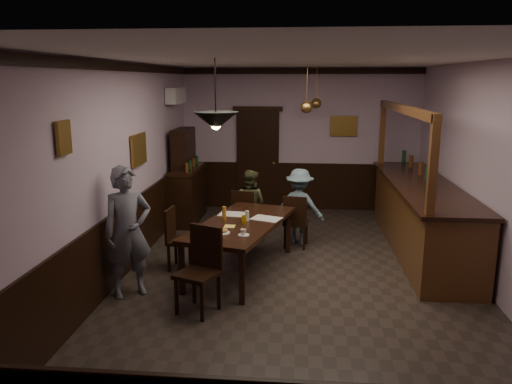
# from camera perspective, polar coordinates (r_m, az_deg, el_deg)

# --- Properties ---
(room) EXTENTS (5.01, 8.01, 3.01)m
(room) POSITION_cam_1_polar(r_m,az_deg,el_deg) (6.73, 4.92, 2.00)
(room) COLOR #2D2621
(room) RESTS_ON ground
(dining_table) EXTENTS (1.53, 2.38, 0.75)m
(dining_table) POSITION_cam_1_polar(r_m,az_deg,el_deg) (7.19, -1.74, -3.93)
(dining_table) COLOR black
(dining_table) RESTS_ON ground
(chair_far_left) EXTENTS (0.47, 0.47, 0.92)m
(chair_far_left) POSITION_cam_1_polar(r_m,az_deg,el_deg) (8.54, -1.33, -2.50)
(chair_far_left) COLOR black
(chair_far_left) RESTS_ON ground
(chair_far_right) EXTENTS (0.44, 0.44, 0.90)m
(chair_far_right) POSITION_cam_1_polar(r_m,az_deg,el_deg) (8.27, 4.53, -3.14)
(chair_far_right) COLOR black
(chair_far_right) RESTS_ON ground
(chair_near) EXTENTS (0.59, 0.59, 1.03)m
(chair_near) POSITION_cam_1_polar(r_m,az_deg,el_deg) (6.09, -6.27, -8.32)
(chair_near) COLOR black
(chair_near) RESTS_ON ground
(chair_side) EXTENTS (0.43, 0.43, 0.92)m
(chair_side) POSITION_cam_1_polar(r_m,az_deg,el_deg) (7.45, -8.99, -4.99)
(chair_side) COLOR black
(chair_side) RESTS_ON ground
(person_standing) EXTENTS (0.74, 0.69, 1.70)m
(person_standing) POSITION_cam_1_polar(r_m,az_deg,el_deg) (6.57, -14.44, -4.45)
(person_standing) COLOR slate
(person_standing) RESTS_ON ground
(person_seated_left) EXTENTS (0.73, 0.66, 1.22)m
(person_seated_left) POSITION_cam_1_polar(r_m,az_deg,el_deg) (8.76, -0.70, -1.39)
(person_seated_left) COLOR #4F5231
(person_seated_left) RESTS_ON ground
(person_seated_right) EXTENTS (0.94, 0.69, 1.29)m
(person_seated_right) POSITION_cam_1_polar(r_m,az_deg,el_deg) (8.49, 4.99, -1.66)
(person_seated_right) COLOR slate
(person_seated_right) RESTS_ON ground
(newspaper_left) EXTENTS (0.45, 0.35, 0.01)m
(newspaper_left) POSITION_cam_1_polar(r_m,az_deg,el_deg) (7.58, -2.63, -2.53)
(newspaper_left) COLOR silver
(newspaper_left) RESTS_ON dining_table
(newspaper_right) EXTENTS (0.50, 0.43, 0.01)m
(newspaper_right) POSITION_cam_1_polar(r_m,az_deg,el_deg) (7.33, 1.19, -3.05)
(newspaper_right) COLOR silver
(newspaper_right) RESTS_ON dining_table
(napkin) EXTENTS (0.18, 0.18, 0.00)m
(napkin) POSITION_cam_1_polar(r_m,az_deg,el_deg) (6.96, -3.03, -3.93)
(napkin) COLOR #F2CD59
(napkin) RESTS_ON dining_table
(saucer) EXTENTS (0.15, 0.15, 0.01)m
(saucer) POSITION_cam_1_polar(r_m,az_deg,el_deg) (6.56, -1.41, -4.94)
(saucer) COLOR white
(saucer) RESTS_ON dining_table
(coffee_cup) EXTENTS (0.10, 0.10, 0.07)m
(coffee_cup) POSITION_cam_1_polar(r_m,az_deg,el_deg) (6.55, -1.45, -4.57)
(coffee_cup) COLOR white
(coffee_cup) RESTS_ON saucer
(pastry_plate) EXTENTS (0.22, 0.22, 0.01)m
(pastry_plate) POSITION_cam_1_polar(r_m,az_deg,el_deg) (6.66, -3.93, -4.67)
(pastry_plate) COLOR white
(pastry_plate) RESTS_ON dining_table
(pastry_ring_a) EXTENTS (0.13, 0.13, 0.04)m
(pastry_ring_a) POSITION_cam_1_polar(r_m,az_deg,el_deg) (6.67, -4.03, -4.40)
(pastry_ring_a) COLOR #C68C47
(pastry_ring_a) RESTS_ON pastry_plate
(pastry_ring_b) EXTENTS (0.13, 0.13, 0.04)m
(pastry_ring_b) POSITION_cam_1_polar(r_m,az_deg,el_deg) (6.68, -3.80, -4.38)
(pastry_ring_b) COLOR #C68C47
(pastry_ring_b) RESTS_ON pastry_plate
(soda_can) EXTENTS (0.07, 0.07, 0.12)m
(soda_can) POSITION_cam_1_polar(r_m,az_deg,el_deg) (7.08, -1.36, -3.16)
(soda_can) COLOR yellow
(soda_can) RESTS_ON dining_table
(beer_glass) EXTENTS (0.06, 0.06, 0.20)m
(beer_glass) POSITION_cam_1_polar(r_m,az_deg,el_deg) (7.25, -3.65, -2.46)
(beer_glass) COLOR #BF721E
(beer_glass) RESTS_ON dining_table
(water_glass) EXTENTS (0.06, 0.06, 0.15)m
(water_glass) POSITION_cam_1_polar(r_m,az_deg,el_deg) (7.20, -1.03, -2.76)
(water_glass) COLOR silver
(water_glass) RESTS_ON dining_table
(pepper_mill) EXTENTS (0.04, 0.04, 0.14)m
(pepper_mill) POSITION_cam_1_polar(r_m,az_deg,el_deg) (6.67, -7.26, -4.17)
(pepper_mill) COLOR black
(pepper_mill) RESTS_ON dining_table
(sideboard) EXTENTS (0.49, 1.38, 1.83)m
(sideboard) POSITION_cam_1_polar(r_m,az_deg,el_deg) (9.90, -7.95, 0.86)
(sideboard) COLOR black
(sideboard) RESTS_ON ground
(bar_counter) EXTENTS (0.98, 4.20, 2.35)m
(bar_counter) POSITION_cam_1_polar(r_m,az_deg,el_deg) (8.58, 18.30, -2.45)
(bar_counter) COLOR #503115
(bar_counter) RESTS_ON ground
(door_back) EXTENTS (0.90, 0.06, 2.10)m
(door_back) POSITION_cam_1_polar(r_m,az_deg,el_deg) (10.74, 0.20, 3.63)
(door_back) COLOR black
(door_back) RESTS_ON ground
(ac_unit) EXTENTS (0.20, 0.85, 0.30)m
(ac_unit) POSITION_cam_1_polar(r_m,az_deg,el_deg) (9.82, -9.14, 10.83)
(ac_unit) COLOR white
(ac_unit) RESTS_ON ground
(picture_left_small) EXTENTS (0.04, 0.28, 0.36)m
(picture_left_small) POSITION_cam_1_polar(r_m,az_deg,el_deg) (5.63, -21.13, 5.80)
(picture_left_small) COLOR olive
(picture_left_small) RESTS_ON ground
(picture_left_large) EXTENTS (0.04, 0.62, 0.48)m
(picture_left_large) POSITION_cam_1_polar(r_m,az_deg,el_deg) (7.89, -13.25, 4.76)
(picture_left_large) COLOR olive
(picture_left_large) RESTS_ON ground
(picture_back) EXTENTS (0.55, 0.04, 0.42)m
(picture_back) POSITION_cam_1_polar(r_m,az_deg,el_deg) (10.65, 9.98, 7.43)
(picture_back) COLOR olive
(picture_back) RESTS_ON ground
(pendant_iron) EXTENTS (0.56, 0.56, 0.86)m
(pendant_iron) POSITION_cam_1_polar(r_m,az_deg,el_deg) (6.18, -4.62, 8.11)
(pendant_iron) COLOR black
(pendant_iron) RESTS_ON ground
(pendant_brass_mid) EXTENTS (0.20, 0.20, 0.81)m
(pendant_brass_mid) POSITION_cam_1_polar(r_m,az_deg,el_deg) (8.45, 5.80, 9.61)
(pendant_brass_mid) COLOR #BF8C3F
(pendant_brass_mid) RESTS_ON ground
(pendant_brass_far) EXTENTS (0.20, 0.20, 0.81)m
(pendant_brass_far) POSITION_cam_1_polar(r_m,az_deg,el_deg) (9.84, 6.91, 10.01)
(pendant_brass_far) COLOR #BF8C3F
(pendant_brass_far) RESTS_ON ground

